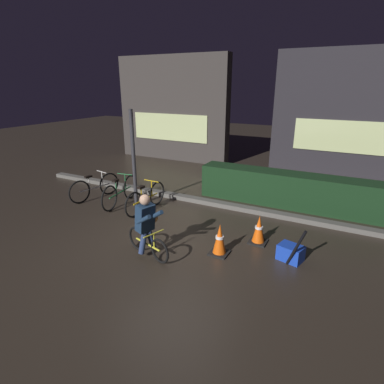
{
  "coord_description": "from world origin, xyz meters",
  "views": [
    {
      "loc": [
        3.17,
        -5.08,
        3.14
      ],
      "look_at": [
        0.2,
        0.6,
        0.9
      ],
      "focal_mm": 29.14,
      "sensor_mm": 36.0,
      "label": 1
    }
  ],
  "objects_px": {
    "parked_bike_left_mid": "(120,192)",
    "traffic_cone_far": "(259,230)",
    "parked_bike_center_left": "(146,198)",
    "blue_crate": "(291,253)",
    "street_post": "(134,160)",
    "closed_umbrella": "(296,248)",
    "parked_bike_leftmost": "(95,187)",
    "traffic_cone_near": "(220,240)",
    "cyclist": "(147,225)"
  },
  "relations": [
    {
      "from": "street_post",
      "to": "traffic_cone_far",
      "type": "height_order",
      "value": "street_post"
    },
    {
      "from": "cyclist",
      "to": "parked_bike_center_left",
      "type": "bearing_deg",
      "value": 143.37
    },
    {
      "from": "traffic_cone_far",
      "to": "blue_crate",
      "type": "relative_size",
      "value": 1.37
    },
    {
      "from": "parked_bike_left_mid",
      "to": "traffic_cone_far",
      "type": "xyz_separation_m",
      "value": [
        3.96,
        -0.4,
        -0.07
      ]
    },
    {
      "from": "cyclist",
      "to": "closed_umbrella",
      "type": "xyz_separation_m",
      "value": [
        2.58,
        0.82,
        -0.23
      ]
    },
    {
      "from": "cyclist",
      "to": "closed_umbrella",
      "type": "bearing_deg",
      "value": 34.53
    },
    {
      "from": "parked_bike_leftmost",
      "to": "cyclist",
      "type": "xyz_separation_m",
      "value": [
        3.16,
        -1.87,
        0.29
      ]
    },
    {
      "from": "traffic_cone_near",
      "to": "cyclist",
      "type": "relative_size",
      "value": 0.5
    },
    {
      "from": "traffic_cone_near",
      "to": "closed_umbrella",
      "type": "height_order",
      "value": "closed_umbrella"
    },
    {
      "from": "blue_crate",
      "to": "closed_umbrella",
      "type": "bearing_deg",
      "value": -65.15
    },
    {
      "from": "parked_bike_leftmost",
      "to": "closed_umbrella",
      "type": "height_order",
      "value": "closed_umbrella"
    },
    {
      "from": "blue_crate",
      "to": "cyclist",
      "type": "height_order",
      "value": "cyclist"
    },
    {
      "from": "traffic_cone_far",
      "to": "parked_bike_left_mid",
      "type": "bearing_deg",
      "value": 174.27
    },
    {
      "from": "parked_bike_leftmost",
      "to": "parked_bike_left_mid",
      "type": "distance_m",
      "value": 0.93
    },
    {
      "from": "street_post",
      "to": "traffic_cone_near",
      "type": "height_order",
      "value": "street_post"
    },
    {
      "from": "parked_bike_center_left",
      "to": "closed_umbrella",
      "type": "relative_size",
      "value": 1.91
    },
    {
      "from": "parked_bike_leftmost",
      "to": "traffic_cone_near",
      "type": "relative_size",
      "value": 2.59
    },
    {
      "from": "parked_bike_center_left",
      "to": "closed_umbrella",
      "type": "bearing_deg",
      "value": -102.02
    },
    {
      "from": "blue_crate",
      "to": "closed_umbrella",
      "type": "xyz_separation_m",
      "value": [
        0.12,
        -0.25,
        0.25
      ]
    },
    {
      "from": "blue_crate",
      "to": "parked_bike_left_mid",
      "type": "bearing_deg",
      "value": 170.43
    },
    {
      "from": "blue_crate",
      "to": "traffic_cone_near",
      "type": "bearing_deg",
      "value": -162.5
    },
    {
      "from": "street_post",
      "to": "traffic_cone_far",
      "type": "distance_m",
      "value": 3.69
    },
    {
      "from": "street_post",
      "to": "traffic_cone_far",
      "type": "bearing_deg",
      "value": -8.19
    },
    {
      "from": "parked_bike_leftmost",
      "to": "traffic_cone_near",
      "type": "distance_m",
      "value": 4.51
    },
    {
      "from": "parked_bike_left_mid",
      "to": "blue_crate",
      "type": "relative_size",
      "value": 3.88
    },
    {
      "from": "parked_bike_center_left",
      "to": "blue_crate",
      "type": "bearing_deg",
      "value": -98.86
    },
    {
      "from": "blue_crate",
      "to": "closed_umbrella",
      "type": "relative_size",
      "value": 0.52
    },
    {
      "from": "street_post",
      "to": "traffic_cone_far",
      "type": "relative_size",
      "value": 4.24
    },
    {
      "from": "cyclist",
      "to": "street_post",
      "type": "bearing_deg",
      "value": 148.97
    },
    {
      "from": "parked_bike_leftmost",
      "to": "parked_bike_left_mid",
      "type": "height_order",
      "value": "parked_bike_left_mid"
    },
    {
      "from": "parked_bike_center_left",
      "to": "blue_crate",
      "type": "relative_size",
      "value": 3.68
    },
    {
      "from": "parked_bike_left_mid",
      "to": "blue_crate",
      "type": "height_order",
      "value": "parked_bike_left_mid"
    },
    {
      "from": "traffic_cone_far",
      "to": "closed_umbrella",
      "type": "xyz_separation_m",
      "value": [
        0.84,
        -0.64,
        0.11
      ]
    },
    {
      "from": "parked_bike_left_mid",
      "to": "blue_crate",
      "type": "distance_m",
      "value": 4.76
    },
    {
      "from": "street_post",
      "to": "closed_umbrella",
      "type": "xyz_separation_m",
      "value": [
        4.37,
        -1.15,
        -0.87
      ]
    },
    {
      "from": "street_post",
      "to": "blue_crate",
      "type": "xyz_separation_m",
      "value": [
        4.25,
        -0.9,
        -1.12
      ]
    },
    {
      "from": "street_post",
      "to": "parked_bike_center_left",
      "type": "distance_m",
      "value": 1.04
    },
    {
      "from": "traffic_cone_near",
      "to": "street_post",
      "type": "bearing_deg",
      "value": 156.45
    },
    {
      "from": "traffic_cone_near",
      "to": "blue_crate",
      "type": "height_order",
      "value": "traffic_cone_near"
    },
    {
      "from": "parked_bike_left_mid",
      "to": "traffic_cone_far",
      "type": "distance_m",
      "value": 3.98
    },
    {
      "from": "blue_crate",
      "to": "street_post",
      "type": "bearing_deg",
      "value": 168.05
    },
    {
      "from": "parked_bike_center_left",
      "to": "closed_umbrella",
      "type": "distance_m",
      "value": 4.05
    },
    {
      "from": "parked_bike_leftmost",
      "to": "blue_crate",
      "type": "bearing_deg",
      "value": -86.08
    },
    {
      "from": "parked_bike_left_mid",
      "to": "closed_umbrella",
      "type": "height_order",
      "value": "closed_umbrella"
    },
    {
      "from": "parked_bike_left_mid",
      "to": "closed_umbrella",
      "type": "xyz_separation_m",
      "value": [
        4.81,
        -1.04,
        0.05
      ]
    },
    {
      "from": "parked_bike_center_left",
      "to": "closed_umbrella",
      "type": "xyz_separation_m",
      "value": [
        3.93,
        -0.99,
        0.06
      ]
    },
    {
      "from": "traffic_cone_near",
      "to": "blue_crate",
      "type": "distance_m",
      "value": 1.34
    },
    {
      "from": "parked_bike_leftmost",
      "to": "closed_umbrella",
      "type": "bearing_deg",
      "value": -88.36
    },
    {
      "from": "traffic_cone_near",
      "to": "cyclist",
      "type": "xyz_separation_m",
      "value": [
        -1.2,
        -0.67,
        0.33
      ]
    },
    {
      "from": "parked_bike_leftmost",
      "to": "traffic_cone_near",
      "type": "xyz_separation_m",
      "value": [
        4.35,
        -1.2,
        -0.04
      ]
    }
  ]
}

